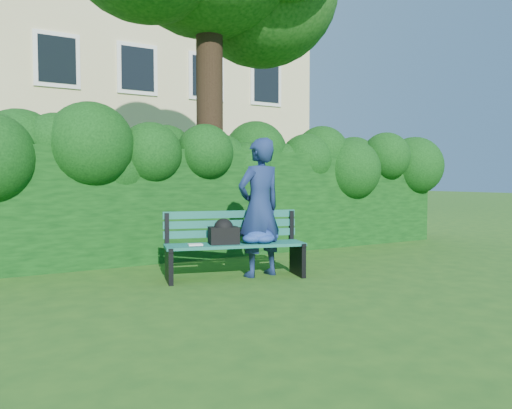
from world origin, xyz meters
TOP-DOWN VIEW (x-y plane):
  - ground at (0.00, 0.00)m, footprint 80.00×80.00m
  - apartment_building at (-0.00, 13.99)m, footprint 16.00×8.08m
  - hedge at (0.00, 2.20)m, footprint 10.00×1.00m
  - park_bench at (-0.55, 0.13)m, footprint 1.93×1.02m
  - man_reading at (-0.24, 0.09)m, footprint 0.73×0.53m

SIDE VIEW (x-z plane):
  - ground at x=0.00m, z-range 0.00..0.00m
  - park_bench at x=-0.55m, z-range 0.05..0.94m
  - hedge at x=0.00m, z-range 0.00..1.80m
  - man_reading at x=-0.24m, z-range 0.00..1.88m
  - apartment_building at x=0.00m, z-range 0.00..12.00m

